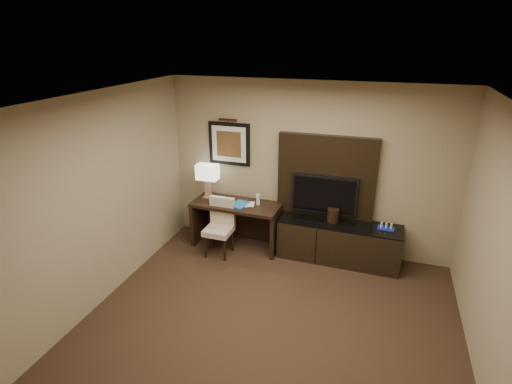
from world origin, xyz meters
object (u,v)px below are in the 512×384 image
at_px(table_lamp, 208,182).
at_px(tv, 324,194).
at_px(water_bottle, 258,200).
at_px(credenza, 338,242).
at_px(desk_phone, 221,199).
at_px(desk_chair, 218,230).
at_px(minibar_tray, 386,226).
at_px(desk, 237,224).
at_px(ice_bucket, 333,215).

bearing_deg(table_lamp, tv, 2.68).
bearing_deg(water_bottle, credenza, -0.37).
bearing_deg(desk_phone, desk_chair, -55.52).
xyz_separation_m(credenza, minibar_tray, (0.67, 0.02, 0.36)).
relative_size(desk_phone, minibar_tray, 0.76).
bearing_deg(minibar_tray, water_bottle, -179.74).
distance_m(credenza, desk_phone, 1.99).
distance_m(tv, table_lamp, 1.91).
bearing_deg(tv, water_bottle, -172.66).
height_order(desk_chair, desk_phone, desk_chair).
bearing_deg(water_bottle, desk_chair, -141.05).
xyz_separation_m(table_lamp, water_bottle, (0.89, -0.04, -0.18)).
distance_m(credenza, minibar_tray, 0.76).
relative_size(credenza, desk_phone, 10.23).
distance_m(desk, ice_bucket, 1.59).
height_order(desk, desk_chair, desk_chair).
relative_size(table_lamp, ice_bucket, 2.62).
bearing_deg(minibar_tray, desk_phone, -177.94).
height_order(desk, minibar_tray, desk).
relative_size(tv, desk_chair, 1.16).
relative_size(desk_phone, water_bottle, 1.02).
distance_m(water_bottle, minibar_tray, 1.98).
height_order(credenza, minibar_tray, minibar_tray).
bearing_deg(credenza, tv, 155.34).
height_order(table_lamp, ice_bucket, table_lamp).
distance_m(tv, water_bottle, 1.04).
xyz_separation_m(water_bottle, minibar_tray, (1.98, 0.01, -0.17)).
bearing_deg(table_lamp, water_bottle, -2.73).
xyz_separation_m(credenza, desk_chair, (-1.83, -0.41, 0.11)).
height_order(desk, tv, tv).
bearing_deg(credenza, desk, -177.10).
relative_size(tv, water_bottle, 5.66).
xyz_separation_m(tv, minibar_tray, (0.95, -0.12, -0.34)).
bearing_deg(water_bottle, table_lamp, 177.27).
bearing_deg(desk_chair, tv, 20.31).
height_order(desk_phone, water_bottle, water_bottle).
height_order(table_lamp, minibar_tray, table_lamp).
xyz_separation_m(desk_chair, desk_phone, (-0.09, 0.34, 0.38)).
bearing_deg(table_lamp, desk, -10.74).
xyz_separation_m(tv, table_lamp, (-1.91, -0.09, 0.01)).
bearing_deg(credenza, minibar_tray, 2.68).
distance_m(desk, credenza, 1.67).
distance_m(desk_chair, water_bottle, 0.79).
distance_m(tv, desk_phone, 1.67).
bearing_deg(desk_phone, credenza, 21.21).
relative_size(credenza, tv, 1.85).
bearing_deg(desk, minibar_tray, 3.38).
bearing_deg(desk_chair, ice_bucket, 15.24).
distance_m(ice_bucket, minibar_tray, 0.79).
distance_m(desk_phone, water_bottle, 0.62).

